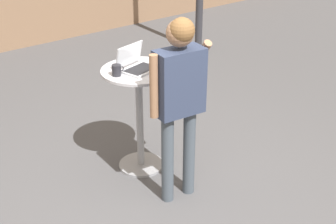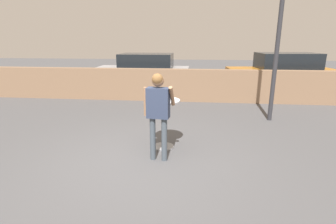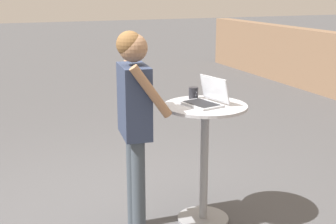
# 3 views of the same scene
# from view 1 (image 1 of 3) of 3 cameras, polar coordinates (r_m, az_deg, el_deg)

# --- Properties ---
(ground_plane) EXTENTS (50.00, 50.00, 0.00)m
(ground_plane) POSITION_cam_1_polar(r_m,az_deg,el_deg) (4.21, -0.13, -12.49)
(ground_plane) COLOR #4C4C4F
(cafe_table) EXTENTS (0.70, 0.70, 1.06)m
(cafe_table) POSITION_cam_1_polar(r_m,az_deg,el_deg) (4.51, -3.51, 0.89)
(cafe_table) COLOR gray
(cafe_table) RESTS_ON ground_plane
(laptop) EXTENTS (0.39, 0.36, 0.23)m
(laptop) POSITION_cam_1_polar(r_m,az_deg,el_deg) (4.34, -3.86, 5.80)
(laptop) COLOR #B7BABF
(laptop) RESTS_ON cafe_table
(coffee_mug) EXTENTS (0.12, 0.08, 0.10)m
(coffee_mug) POSITION_cam_1_polar(r_m,az_deg,el_deg) (4.22, -6.28, 5.09)
(coffee_mug) COLOR #232328
(coffee_mug) RESTS_ON cafe_table
(standing_person) EXTENTS (0.58, 0.35, 1.70)m
(standing_person) POSITION_cam_1_polar(r_m,az_deg,el_deg) (3.89, 1.37, 2.81)
(standing_person) COLOR #424C56
(standing_person) RESTS_ON ground_plane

